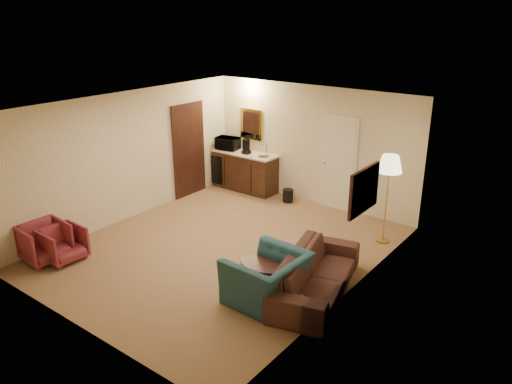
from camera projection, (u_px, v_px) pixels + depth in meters
ground at (223, 248)px, 9.07m from camera, size 6.00×6.00×0.00m
room_walls at (245, 147)px, 9.11m from camera, size 5.02×6.01×2.61m
wetbar_cabinet at (245, 171)px, 11.88m from camera, size 1.64×0.58×0.92m
sofa at (317, 268)px, 7.50m from camera, size 1.17×2.29×0.86m
teal_armchair at (267, 270)px, 7.31m from camera, size 0.76×1.14×0.98m
rose_chair_near at (63, 243)px, 8.54m from camera, size 0.62×0.66×0.66m
rose_chair_far at (44, 240)px, 8.53m from camera, size 0.73×0.78×0.74m
coffee_table at (263, 276)px, 7.67m from camera, size 0.82×0.57×0.46m
floor_lamp at (387, 199)px, 9.06m from camera, size 0.51×0.51×1.68m
waste_bin at (288, 196)px, 11.21m from camera, size 0.30×0.30×0.30m
microwave at (228, 142)px, 11.93m from camera, size 0.58×0.39×0.36m
coffee_maker at (246, 146)px, 11.59m from camera, size 0.21×0.21×0.33m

